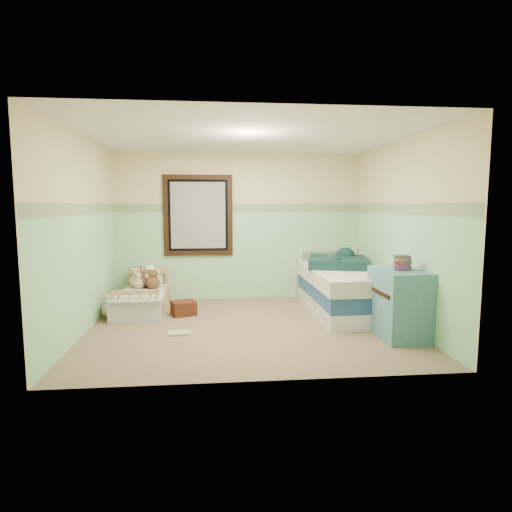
{
  "coord_description": "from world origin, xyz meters",
  "views": [
    {
      "loc": [
        -0.45,
        -5.6,
        1.63
      ],
      "look_at": [
        0.15,
        0.35,
        0.91
      ],
      "focal_mm": 30.18,
      "sensor_mm": 36.0,
      "label": 1
    }
  ],
  "objects": [
    {
      "name": "extra_plush_0",
      "position": [
        -1.61,
        1.36,
        0.39
      ],
      "size": [
        0.19,
        0.19,
        0.19
      ],
      "primitive_type": "sphere",
      "color": "brown",
      "rests_on": "toddler_mattress"
    },
    {
      "name": "wall_back",
      "position": [
        0.0,
        1.8,
        1.25
      ],
      "size": [
        4.2,
        0.04,
        2.5
      ],
      "primitive_type": "cube",
      "color": "beige",
      "rests_on": "floor"
    },
    {
      "name": "twin_mattress",
      "position": [
        1.55,
        0.66,
        0.55
      ],
      "size": [
        1.09,
        2.13,
        0.22
      ],
      "primitive_type": "cube",
      "color": "silver",
      "rests_on": "twin_boxspring"
    },
    {
      "name": "plush_bed_dark",
      "position": [
        -1.42,
        1.33,
        0.39
      ],
      "size": [
        0.2,
        0.2,
        0.2
      ],
      "primitive_type": "sphere",
      "color": "black",
      "rests_on": "toddler_mattress"
    },
    {
      "name": "toddler_mattress",
      "position": [
        -1.55,
        1.05,
        0.23
      ],
      "size": [
        0.62,
        1.3,
        0.12
      ],
      "primitive_type": "cube",
      "color": "silver",
      "rests_on": "toddler_bed_frame"
    },
    {
      "name": "plush_bed_tan",
      "position": [
        -1.65,
        1.33,
        0.38
      ],
      "size": [
        0.18,
        0.18,
        0.18
      ],
      "primitive_type": "sphere",
      "color": "beige",
      "rests_on": "toddler_mattress"
    },
    {
      "name": "floor",
      "position": [
        0.0,
        0.0,
        -0.01
      ],
      "size": [
        4.2,
        3.6,
        0.02
      ],
      "primitive_type": "cube",
      "color": "brown",
      "rests_on": "ground"
    },
    {
      "name": "plush_bed_white",
      "position": [
        -1.5,
        1.55,
        0.41
      ],
      "size": [
        0.23,
        0.23,
        0.23
      ],
      "primitive_type": "sphere",
      "color": "white",
      "rests_on": "toddler_mattress"
    },
    {
      "name": "book_stack",
      "position": [
        1.83,
        -0.64,
        0.93
      ],
      "size": [
        0.21,
        0.18,
        0.18
      ],
      "primitive_type": "cube",
      "rotation": [
        0.0,
        0.0,
        -0.23
      ],
      "color": "#412625",
      "rests_on": "dresser"
    },
    {
      "name": "plush_bed_brown",
      "position": [
        -1.7,
        1.55,
        0.4
      ],
      "size": [
        0.22,
        0.22,
        0.22
      ],
      "primitive_type": "sphere",
      "color": "brown",
      "rests_on": "toddler_mattress"
    },
    {
      "name": "wainscot_mint",
      "position": [
        0.0,
        1.79,
        0.75
      ],
      "size": [
        4.2,
        0.01,
        1.5
      ],
      "primitive_type": "cube",
      "color": "#92CFA0",
      "rests_on": "floor"
    },
    {
      "name": "wall_left",
      "position": [
        -2.1,
        0.0,
        1.25
      ],
      "size": [
        0.04,
        3.6,
        2.5
      ],
      "primitive_type": "cube",
      "color": "beige",
      "rests_on": "floor"
    },
    {
      "name": "twin_bed_frame",
      "position": [
        1.55,
        0.66,
        0.11
      ],
      "size": [
        1.04,
        2.09,
        0.22
      ],
      "primitive_type": "cube",
      "color": "white",
      "rests_on": "floor"
    },
    {
      "name": "window_frame",
      "position": [
        -0.7,
        1.76,
        1.45
      ],
      "size": [
        1.16,
        0.06,
        1.36
      ],
      "primitive_type": "cube",
      "color": "black",
      "rests_on": "wall_back"
    },
    {
      "name": "toddler_bed_frame",
      "position": [
        -1.55,
        1.05,
        0.09
      ],
      "size": [
        0.68,
        1.35,
        0.17
      ],
      "primitive_type": "cube",
      "color": "#AB784E",
      "rests_on": "floor"
    },
    {
      "name": "extra_plush_3",
      "position": [
        -1.42,
        1.29,
        0.4
      ],
      "size": [
        0.21,
        0.21,
        0.21
      ],
      "primitive_type": "sphere",
      "color": "brown",
      "rests_on": "toddler_mattress"
    },
    {
      "name": "extra_plush_2",
      "position": [
        -1.38,
        1.44,
        0.4
      ],
      "size": [
        0.2,
        0.2,
        0.2
      ],
      "primitive_type": "sphere",
      "color": "beige",
      "rests_on": "toddler_mattress"
    },
    {
      "name": "dresser",
      "position": [
        1.83,
        -0.6,
        0.42
      ],
      "size": [
        0.52,
        0.84,
        0.84
      ],
      "primitive_type": "cube",
      "color": "#397278",
      "rests_on": "floor"
    },
    {
      "name": "window_blinds",
      "position": [
        -0.7,
        1.77,
        1.45
      ],
      "size": [
        0.92,
        0.01,
        1.12
      ],
      "primitive_type": "cube",
      "color": "#AEAEA7",
      "rests_on": "window_frame"
    },
    {
      "name": "red_pillow",
      "position": [
        -0.9,
        0.72,
        0.1
      ],
      "size": [
        0.41,
        0.39,
        0.21
      ],
      "primitive_type": "cube",
      "rotation": [
        0.0,
        0.0,
        0.33
      ],
      "color": "maroon",
      "rests_on": "floor"
    },
    {
      "name": "extra_plush_1",
      "position": [
        -1.7,
        1.44,
        0.4
      ],
      "size": [
        0.22,
        0.22,
        0.22
      ],
      "primitive_type": "sphere",
      "color": "beige",
      "rests_on": "toddler_mattress"
    },
    {
      "name": "teal_blanket",
      "position": [
        1.5,
        0.96,
        0.73
      ],
      "size": [
        1.1,
        1.14,
        0.14
      ],
      "primitive_type": "cube",
      "rotation": [
        0.0,
        0.0,
        -0.26
      ],
      "color": "#10312D",
      "rests_on": "twin_mattress"
    },
    {
      "name": "plush_floor_tan",
      "position": [
        -1.95,
        0.65,
        0.12
      ],
      "size": [
        0.24,
        0.24,
        0.24
      ],
      "primitive_type": "sphere",
      "color": "beige",
      "rests_on": "floor"
    },
    {
      "name": "patchwork_quilt",
      "position": [
        -1.55,
        0.63,
        0.31
      ],
      "size": [
        0.74,
        0.68,
        0.03
      ],
      "primitive_type": "cube",
      "color": "#88A5D4",
      "rests_on": "toddler_mattress"
    },
    {
      "name": "wall_right",
      "position": [
        2.1,
        0.0,
        1.25
      ],
      "size": [
        0.04,
        3.6,
        2.5
      ],
      "primitive_type": "cube",
      "color": "beige",
      "rests_on": "floor"
    },
    {
      "name": "twin_boxspring",
      "position": [
        1.55,
        0.66,
        0.33
      ],
      "size": [
        1.04,
        2.09,
        0.22
      ],
      "primitive_type": "cube",
      "color": "navy",
      "rests_on": "twin_bed_frame"
    },
    {
      "name": "plush_floor_cream",
      "position": [
        -1.75,
        0.74,
        0.13
      ],
      "size": [
        0.27,
        0.27,
        0.27
      ],
      "primitive_type": "sphere",
      "color": "beige",
      "rests_on": "floor"
    },
    {
      "name": "ceiling",
      "position": [
        0.0,
        0.0,
        2.51
      ],
      "size": [
        4.2,
        3.6,
        0.02
      ],
      "primitive_type": "cube",
      "color": "silver",
      "rests_on": "wall_back"
    },
    {
      "name": "floor_book",
      "position": [
        -0.9,
        -0.24,
        0.01
      ],
      "size": [
        0.29,
        0.23,
        0.03
      ],
      "primitive_type": "cube",
      "rotation": [
        0.0,
        0.0,
        0.09
      ],
      "color": "#F4E246",
      "rests_on": "floor"
    },
    {
      "name": "border_strip",
      "position": [
        0.0,
        1.79,
        1.57
      ],
      "size": [
        4.2,
        0.01,
        0.15
      ],
      "primitive_type": "cube",
      "color": "#3B6B3C",
      "rests_on": "wall_back"
    },
    {
      "name": "wall_front",
      "position": [
        0.0,
        -1.8,
        1.25
      ],
      "size": [
        4.2,
        0.04,
        2.5
      ],
      "primitive_type": "cube",
      "color": "beige",
      "rests_on": "floor"
    }
  ]
}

